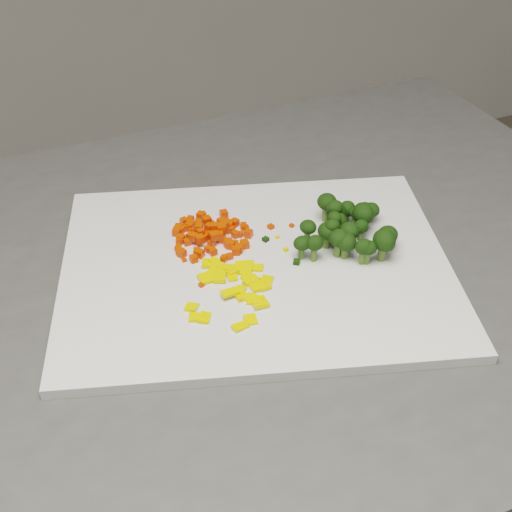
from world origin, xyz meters
name	(u,v)px	position (x,y,z in m)	size (l,w,h in m)	color
counter_block	(233,512)	(-0.15, 0.43, 0.45)	(1.01, 0.71, 0.90)	#484845
cutting_board	(256,267)	(-0.12, 0.41, 0.91)	(0.42, 0.32, 0.01)	silver
carrot_pile	(210,229)	(-0.15, 0.48, 0.92)	(0.09, 0.09, 0.03)	#EB2B02
pepper_pile	(229,287)	(-0.16, 0.38, 0.92)	(0.11, 0.11, 0.01)	yellow
broccoli_pile	(340,221)	(-0.02, 0.42, 0.94)	(0.11, 0.11, 0.05)	black
carrot_cube_0	(199,228)	(-0.16, 0.49, 0.92)	(0.01, 0.01, 0.01)	#EB2B02
carrot_cube_1	(207,235)	(-0.15, 0.48, 0.91)	(0.01, 0.01, 0.01)	#EB2B02
carrot_cube_2	(180,252)	(-0.19, 0.46, 0.91)	(0.01, 0.01, 0.01)	#EB2B02
carrot_cube_3	(224,258)	(-0.15, 0.43, 0.91)	(0.01, 0.01, 0.01)	#EB2B02
carrot_cube_4	(208,249)	(-0.16, 0.46, 0.91)	(0.01, 0.01, 0.01)	#EB2B02
carrot_cube_5	(245,244)	(-0.12, 0.45, 0.92)	(0.01, 0.01, 0.01)	#EB2B02
carrot_cube_6	(215,237)	(-0.14, 0.47, 0.91)	(0.01, 0.01, 0.01)	#EB2B02
carrot_cube_7	(181,239)	(-0.18, 0.49, 0.92)	(0.01, 0.01, 0.01)	#EB2B02
carrot_cube_8	(200,254)	(-0.17, 0.45, 0.92)	(0.01, 0.01, 0.01)	#EB2B02
carrot_cube_9	(220,235)	(-0.14, 0.47, 0.92)	(0.01, 0.01, 0.01)	#EB2B02
carrot_cube_10	(177,232)	(-0.18, 0.50, 0.92)	(0.01, 0.01, 0.01)	#EB2B02
carrot_cube_11	(180,230)	(-0.18, 0.50, 0.92)	(0.01, 0.01, 0.01)	#EB2B02
carrot_cube_12	(222,222)	(-0.13, 0.50, 0.92)	(0.01, 0.01, 0.01)	#EB2B02
carrot_cube_13	(191,236)	(-0.17, 0.49, 0.91)	(0.01, 0.01, 0.01)	#EB2B02
carrot_cube_14	(244,226)	(-0.11, 0.48, 0.91)	(0.01, 0.01, 0.01)	#EB2B02
carrot_cube_15	(236,250)	(-0.13, 0.44, 0.92)	(0.01, 0.01, 0.01)	#EB2B02
carrot_cube_16	(214,236)	(-0.14, 0.47, 0.92)	(0.01, 0.01, 0.01)	#EB2B02
carrot_cube_17	(207,228)	(-0.15, 0.49, 0.91)	(0.01, 0.01, 0.01)	#EB2B02
carrot_cube_18	(212,236)	(-0.15, 0.48, 0.91)	(0.01, 0.01, 0.01)	#EB2B02
carrot_cube_19	(194,237)	(-0.17, 0.48, 0.92)	(0.01, 0.01, 0.01)	#EB2B02
carrot_cube_20	(197,252)	(-0.17, 0.46, 0.91)	(0.01, 0.01, 0.01)	#EB2B02
carrot_cube_21	(198,223)	(-0.15, 0.51, 0.91)	(0.01, 0.01, 0.01)	#EB2B02
carrot_cube_22	(186,227)	(-0.17, 0.50, 0.91)	(0.01, 0.01, 0.01)	#EB2B02
carrot_cube_23	(204,237)	(-0.16, 0.48, 0.92)	(0.01, 0.01, 0.01)	#EB2B02
carrot_cube_24	(195,234)	(-0.16, 0.49, 0.91)	(0.01, 0.01, 0.01)	#EB2B02
carrot_cube_25	(201,216)	(-0.14, 0.52, 0.92)	(0.01, 0.01, 0.01)	#EB2B02
carrot_cube_26	(211,234)	(-0.15, 0.47, 0.92)	(0.01, 0.01, 0.01)	#EB2B02
carrot_cube_27	(178,228)	(-0.18, 0.51, 0.92)	(0.01, 0.01, 0.01)	#EB2B02
carrot_cube_28	(246,228)	(-0.11, 0.48, 0.91)	(0.01, 0.01, 0.01)	#EB2B02
carrot_cube_29	(213,252)	(-0.16, 0.45, 0.91)	(0.01, 0.01, 0.01)	#EB2B02
carrot_cube_30	(209,227)	(-0.15, 0.48, 0.92)	(0.01, 0.01, 0.01)	#EB2B02
carrot_cube_31	(178,248)	(-0.19, 0.47, 0.91)	(0.01, 0.01, 0.01)	#EB2B02
carrot_cube_32	(222,239)	(-0.14, 0.47, 0.91)	(0.01, 0.01, 0.01)	#EB2B02
carrot_cube_33	(228,224)	(-0.12, 0.49, 0.92)	(0.01, 0.01, 0.01)	#EB2B02
carrot_cube_34	(248,234)	(-0.11, 0.46, 0.92)	(0.01, 0.01, 0.01)	#EB2B02
carrot_cube_35	(207,220)	(-0.14, 0.50, 0.92)	(0.01, 0.01, 0.01)	#EB2B02
carrot_cube_36	(231,245)	(-0.13, 0.45, 0.92)	(0.01, 0.01, 0.01)	#EB2B02
carrot_cube_37	(228,243)	(-0.13, 0.46, 0.92)	(0.01, 0.01, 0.01)	#EB2B02
carrot_cube_38	(240,234)	(-0.12, 0.47, 0.91)	(0.01, 0.01, 0.01)	#EB2B02
carrot_cube_39	(243,228)	(-0.11, 0.48, 0.91)	(0.01, 0.01, 0.01)	#EB2B02
carrot_cube_40	(194,259)	(-0.18, 0.44, 0.91)	(0.01, 0.01, 0.01)	#EB2B02
carrot_cube_41	(219,230)	(-0.14, 0.48, 0.91)	(0.01, 0.01, 0.01)	#EB2B02
carrot_cube_42	(232,229)	(-0.12, 0.48, 0.91)	(0.01, 0.01, 0.01)	#EB2B02
carrot_cube_43	(221,223)	(-0.13, 0.50, 0.91)	(0.01, 0.01, 0.01)	#EB2B02
carrot_cube_44	(180,240)	(-0.18, 0.48, 0.91)	(0.01, 0.01, 0.01)	#EB2B02
carrot_cube_45	(197,229)	(-0.16, 0.49, 0.92)	(0.01, 0.01, 0.01)	#EB2B02
carrot_cube_46	(224,214)	(-0.12, 0.51, 0.92)	(0.01, 0.01, 0.01)	#EB2B02
carrot_cube_47	(215,227)	(-0.14, 0.48, 0.92)	(0.01, 0.01, 0.01)	#EB2B02
carrot_cube_48	(235,223)	(-0.11, 0.49, 0.92)	(0.01, 0.01, 0.01)	#EB2B02
carrot_cube_49	(212,243)	(-0.15, 0.46, 0.91)	(0.01, 0.01, 0.01)	#EB2B02
carrot_cube_50	(226,226)	(-0.12, 0.49, 0.92)	(0.01, 0.01, 0.01)	#EB2B02
carrot_cube_51	(190,223)	(-0.16, 0.51, 0.91)	(0.01, 0.01, 0.01)	#EB2B02
carrot_cube_52	(199,239)	(-0.16, 0.47, 0.92)	(0.01, 0.01, 0.01)	#EB2B02
carrot_cube_53	(225,225)	(-0.13, 0.48, 0.92)	(0.01, 0.01, 0.01)	#EB2B02
carrot_cube_54	(191,230)	(-0.16, 0.50, 0.91)	(0.01, 0.01, 0.01)	#EB2B02
carrot_cube_55	(184,221)	(-0.17, 0.52, 0.91)	(0.01, 0.01, 0.01)	#EB2B02
carrot_cube_56	(214,236)	(-0.15, 0.46, 0.92)	(0.01, 0.01, 0.01)	#EB2B02
carrot_cube_57	(190,226)	(-0.16, 0.50, 0.92)	(0.01, 0.01, 0.01)	#EB2B02
carrot_cube_58	(187,242)	(-0.18, 0.48, 0.91)	(0.01, 0.01, 0.01)	#EB2B02
carrot_cube_59	(201,232)	(-0.16, 0.48, 0.92)	(0.01, 0.01, 0.01)	#EB2B02
carrot_cube_60	(198,254)	(-0.17, 0.45, 0.91)	(0.01, 0.01, 0.01)	#EB2B02
carrot_cube_61	(236,244)	(-0.13, 0.45, 0.91)	(0.01, 0.01, 0.01)	#EB2B02
carrot_cube_62	(223,225)	(-0.13, 0.48, 0.92)	(0.01, 0.01, 0.01)	#EB2B02
carrot_cube_63	(190,220)	(-0.16, 0.52, 0.91)	(0.01, 0.01, 0.01)	#EB2B02
carrot_cube_64	(239,248)	(-0.13, 0.44, 0.92)	(0.01, 0.01, 0.01)	#EB2B02
carrot_cube_65	(221,229)	(-0.14, 0.47, 0.92)	(0.01, 0.01, 0.01)	#EB2B02
carrot_cube_66	(224,225)	(-0.13, 0.48, 0.92)	(0.01, 0.01, 0.01)	#EB2B02
carrot_cube_67	(236,234)	(-0.12, 0.47, 0.91)	(0.01, 0.01, 0.01)	#EB2B02
carrot_cube_68	(229,225)	(-0.12, 0.49, 0.92)	(0.01, 0.01, 0.01)	#EB2B02
carrot_cube_69	(212,224)	(-0.14, 0.50, 0.91)	(0.01, 0.01, 0.01)	#EB2B02
carrot_cube_70	(203,216)	(-0.14, 0.52, 0.92)	(0.01, 0.01, 0.01)	#EB2B02
carrot_cube_71	(229,230)	(-0.12, 0.48, 0.91)	(0.01, 0.01, 0.01)	#EB2B02
carrot_cube_72	(218,225)	(-0.14, 0.49, 0.92)	(0.01, 0.01, 0.01)	#EB2B02
carrot_cube_73	(228,244)	(-0.14, 0.45, 0.91)	(0.01, 0.01, 0.01)	#EB2B02
carrot_cube_74	(245,227)	(-0.11, 0.48, 0.91)	(0.01, 0.01, 0.01)	#EB2B02
carrot_cube_75	(182,253)	(-0.19, 0.46, 0.92)	(0.01, 0.01, 0.01)	#EB2B02
carrot_cube_76	(213,226)	(-0.14, 0.49, 0.92)	(0.01, 0.01, 0.01)	#EB2B02
carrot_cube_77	(212,243)	(-0.15, 0.47, 0.91)	(0.01, 0.01, 0.01)	#EB2B02
pepper_chunk_0	(207,263)	(-0.17, 0.43, 0.91)	(0.02, 0.01, 0.00)	yellow
pepper_chunk_1	(251,280)	(-0.14, 0.39, 0.91)	(0.01, 0.02, 0.00)	yellow
pepper_chunk_2	(263,285)	(-0.13, 0.38, 0.91)	(0.01, 0.02, 0.00)	yellow
pepper_chunk_3	(211,277)	(-0.17, 0.41, 0.91)	(0.01, 0.01, 0.00)	yellow
pepper_chunk_4	(246,266)	(-0.13, 0.41, 0.91)	(0.02, 0.01, 0.00)	yellow
pepper_chunk_5	(240,326)	(-0.17, 0.33, 0.91)	(0.02, 0.01, 0.00)	yellow
pepper_chunk_6	(220,278)	(-0.16, 0.41, 0.91)	(0.02, 0.01, 0.00)	yellow
pepper_chunk_7	(230,292)	(-0.17, 0.37, 0.92)	(0.02, 0.01, 0.00)	yellow
pepper_chunk_8	(215,263)	(-0.16, 0.43, 0.91)	(0.01, 0.01, 0.00)	yellow
pepper_chunk_9	(232,277)	(-0.15, 0.40, 0.91)	(0.01, 0.01, 0.00)	yellow
pepper_chunk_10	(192,307)	(-0.21, 0.37, 0.91)	(0.01, 0.01, 0.00)	yellow
pepper_chunk_11	(216,273)	(-0.17, 0.41, 0.91)	(0.01, 0.02, 0.00)	yellow
pepper_chunk_12	(251,320)	(-0.16, 0.33, 0.91)	(0.01, 0.01, 0.00)	yellow
pepper_chunk_13	(267,280)	(-0.12, 0.38, 0.91)	(0.01, 0.01, 0.00)	yellow
pepper_chunk_14	(253,300)	(-0.15, 0.36, 0.91)	(0.01, 0.01, 0.00)	yellow
pepper_chunk_15	(256,286)	(-0.14, 0.38, 0.91)	(0.01, 0.02, 0.00)	yellow
pepper_chunk_16	(233,272)	(-0.15, 0.41, 0.91)	(0.01, 0.01, 0.00)	yellow
pepper_chunk_17	(215,266)	(-0.16, 0.43, 0.91)	(0.01, 0.01, 0.00)	yellow
pepper_chunk_18	(259,302)	(-0.14, 0.35, 0.91)	(0.02, 0.02, 0.00)	yellow
pepper_chunk_19	(205,318)	(-0.20, 0.35, 0.91)	(0.02, 0.01, 0.00)	yellow
pepper_chunk_20	(253,299)	(-0.15, 0.36, 0.91)	(0.02, 0.01, 0.00)	yellow
pepper_chunk_21	(247,271)	(-0.13, 0.41, 0.91)	(0.02, 0.01, 0.00)	yellow
pepper_chunk_22	(240,268)	(-0.14, 0.41, 0.91)	(0.01, 0.02, 0.00)	yellow
pepper_chunk_23	(250,278)	(-0.14, 0.39, 0.91)	(0.02, 0.01, 0.00)	yellow
pepper_chunk_24	(240,290)	(-0.15, 0.38, 0.91)	(0.01, 0.01, 0.00)	yellow
pepper_chunk_25	(226,268)	(-0.15, 0.42, 0.91)	(0.02, 0.01, 0.00)	yellow
pepper_chunk_26	(207,278)	(-0.18, 0.41, 0.91)	(0.02, 0.02, 0.00)	yellow
pepper_chunk_27	(243,297)	(-0.16, 0.37, 0.91)	(0.01, 0.01, 0.00)	yellow
pepper_chunk_28	(194,317)	(-0.21, 0.36, 0.91)	(0.01, 0.01, 0.00)	yellow
pepper_chunk_29	(251,282)	(-0.14, 0.39, 0.91)	(0.01, 0.01, 0.00)	yellow
pepper_chunk_30	(256,268)	(-0.12, 0.41, 0.91)	(0.02, 0.01, 0.00)	yellow
broccoli_floret_0	(334,223)	(-0.03, 0.42, 0.94)	(0.02, 0.02, 0.03)	black
broccoli_floret_1	(363,252)	(-0.02, 0.37, 0.93)	(0.03, 0.03, 0.03)	black
broccoli_floret_2	(362,219)	(0.01, 0.42, 0.93)	(0.03, 0.03, 0.03)	black
broccoli_floret_3	(360,230)	(0.01, 0.41, 0.92)	(0.02, 0.02, 0.02)	black
broccoli_floret_4	(334,212)	(-0.02, 0.43, 0.94)	(0.03, 0.03, 0.03)	black
broccoli_floret_5	(364,212)	(0.03, 0.44, 0.92)	(0.02, 0.02, 0.02)	black
broccoli_floret_6	(328,208)	(-0.01, 0.46, 0.92)	(0.02, 0.02, 0.03)	black
broccoli_floret_7	(344,237)	(-0.02, 0.40, 0.92)	(0.03, 0.03, 0.03)	black
broccoli_floret_8	(346,213)	(0.01, 0.45, 0.92)	(0.03, 0.03, 0.03)	black
broccoli_floret_9	(367,253)	(-0.01, 0.37, 0.92)	(0.03, 0.03, 0.03)	black
broccoli_floret_10	(337,226)	(-0.02, 0.42, 0.92)	(0.03, 0.03, 0.03)	black
broccoli_floret_11	(370,213)	(0.03, 0.44, 0.92)	(0.03, 0.03, 0.02)	black
broccoli_floret_12	(327,236)	(-0.04, 0.41, 0.93)	(0.03, 0.03, 0.03)	black
broccoli_floret_13	(332,230)	(-0.03, 0.41, 0.93)	(0.02, 0.02, 0.02)	black
broccoli_floret_14	(337,217)	(-0.01, 0.44, 0.93)	(0.02, 0.02, 0.03)	black
broccoli_floret_15	(355,218)	(0.01, 0.43, 0.92)	(0.02, 0.02, 0.03)	black
broccoli_floret_16	(326,208)	(-0.01, 0.46, 0.93)	(0.03, 0.03, 0.03)	black
broccoli_floret_17	(314,249)	(-0.06, 0.40, 0.93)	(0.03, 0.03, 0.03)	black
broccoli_floret_18	(383,246)	(0.01, 0.37, 0.93)	(0.03, 0.03, 0.03)	black
broccoli_floret_19	(387,238)	(0.02, 0.38, 0.93)	(0.03, 0.03, 0.03)	black
broccoli_floret_20	(345,247)	(-0.03, 0.39, 0.93)	(0.03, 0.03, 0.03)	black
broccoli_floret_21	(301,248)	(-0.07, 0.40, 0.92)	(0.03, 0.03, 0.03)	black
broccoli_floret_22	(338,244)	(-0.03, 0.39, 0.93)	(0.03, 0.03, 0.03)	black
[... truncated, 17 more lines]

